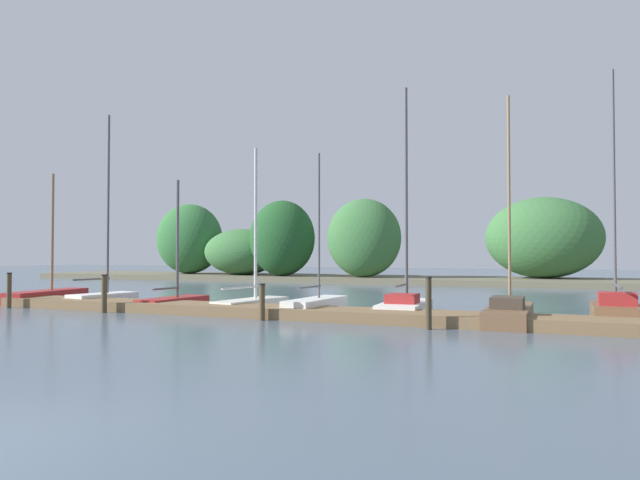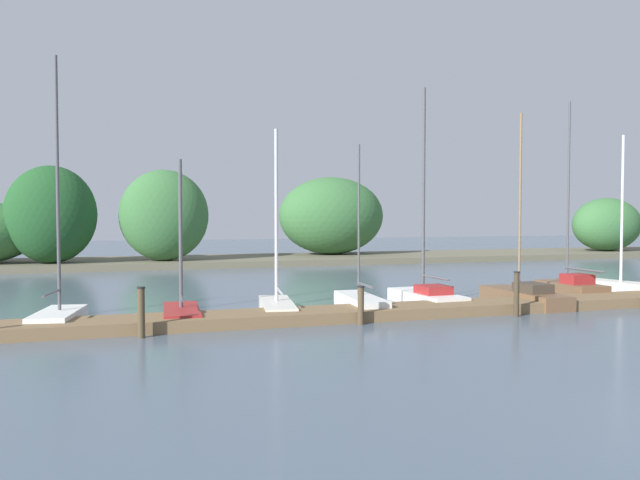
{
  "view_description": "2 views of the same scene",
  "coord_description": "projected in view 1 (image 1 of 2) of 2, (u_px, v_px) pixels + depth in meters",
  "views": [
    {
      "loc": [
        6.0,
        -4.06,
        2.1
      ],
      "look_at": [
        -1.48,
        14.2,
        2.59
      ],
      "focal_mm": 31.51,
      "sensor_mm": 36.0,
      "label": 1
    },
    {
      "loc": [
        -9.27,
        -5.71,
        3.26
      ],
      "look_at": [
        -2.73,
        14.76,
        2.42
      ],
      "focal_mm": 35.32,
      "sensor_mm": 36.0,
      "label": 2
    }
  ],
  "objects": [
    {
      "name": "sailboat_5",
      "position": [
        406.0,
        303.0,
        19.31
      ],
      "size": [
        1.5,
        4.03,
        7.93
      ],
      "rotation": [
        0.0,
        0.0,
        1.62
      ],
      "color": "white",
      "rests_on": "ground"
    },
    {
      "name": "mooring_piling_0",
      "position": [
        9.0,
        290.0,
        21.78
      ],
      "size": [
        0.2,
        0.2,
        1.37
      ],
      "color": "#4C3D28",
      "rests_on": "ground"
    },
    {
      "name": "sailboat_7",
      "position": [
        616.0,
        309.0,
        16.98
      ],
      "size": [
        1.4,
        3.58,
        7.79
      ],
      "rotation": [
        0.0,
        0.0,
        1.55
      ],
      "color": "brown",
      "rests_on": "ground"
    },
    {
      "name": "far_shore",
      "position": [
        411.0,
        249.0,
        40.96
      ],
      "size": [
        71.89,
        8.18,
        6.39
      ],
      "color": "#66604C",
      "rests_on": "ground"
    },
    {
      "name": "mooring_piling_2",
      "position": [
        262.0,
        302.0,
        17.73
      ],
      "size": [
        0.22,
        0.22,
        1.16
      ],
      "color": "#4C3D28",
      "rests_on": "ground"
    },
    {
      "name": "sailboat_0",
      "position": [
        50.0,
        294.0,
        24.41
      ],
      "size": [
        1.55,
        4.41,
        5.63
      ],
      "rotation": [
        0.0,
        0.0,
        1.69
      ],
      "color": "maroon",
      "rests_on": "ground"
    },
    {
      "name": "sailboat_2",
      "position": [
        176.0,
        300.0,
        21.79
      ],
      "size": [
        1.27,
        3.44,
        4.99
      ],
      "rotation": [
        0.0,
        0.0,
        1.51
      ],
      "color": "maroon",
      "rests_on": "ground"
    },
    {
      "name": "mooring_piling_3",
      "position": [
        428.0,
        303.0,
        15.57
      ],
      "size": [
        0.2,
        0.2,
        1.47
      ],
      "color": "#3D3323",
      "rests_on": "ground"
    },
    {
      "name": "sailboat_3",
      "position": [
        254.0,
        300.0,
        21.07
      ],
      "size": [
        1.51,
        3.83,
        6.12
      ],
      "rotation": [
        0.0,
        0.0,
        1.42
      ],
      "color": "silver",
      "rests_on": "ground"
    },
    {
      "name": "sailboat_1",
      "position": [
        106.0,
        295.0,
        23.15
      ],
      "size": [
        1.54,
        3.04,
        7.9
      ],
      "rotation": [
        0.0,
        0.0,
        1.4
      ],
      "color": "white",
      "rests_on": "ground"
    },
    {
      "name": "sailboat_6",
      "position": [
        509.0,
        311.0,
        17.09
      ],
      "size": [
        1.28,
        4.52,
        7.03
      ],
      "rotation": [
        0.0,
        0.0,
        1.55
      ],
      "color": "brown",
      "rests_on": "ground"
    },
    {
      "name": "mooring_piling_1",
      "position": [
        104.0,
        293.0,
        20.03
      ],
      "size": [
        0.22,
        0.22,
        1.37
      ],
      "color": "#4C3D28",
      "rests_on": "ground"
    },
    {
      "name": "sailboat_4",
      "position": [
        318.0,
        305.0,
        19.62
      ],
      "size": [
        1.17,
        3.67,
        5.66
      ],
      "rotation": [
        0.0,
        0.0,
        1.51
      ],
      "color": "white",
      "rests_on": "ground"
    },
    {
      "name": "dock_pier",
      "position": [
        346.0,
        315.0,
        17.8
      ],
      "size": [
        30.61,
        1.8,
        0.35
      ],
      "color": "brown",
      "rests_on": "ground"
    }
  ]
}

